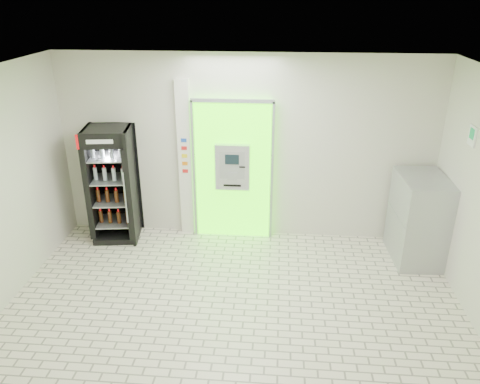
# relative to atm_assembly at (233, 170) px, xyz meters

# --- Properties ---
(ground) EXTENTS (6.00, 6.00, 0.00)m
(ground) POSITION_rel_atm_assembly_xyz_m (0.20, -2.41, -1.17)
(ground) COLOR beige
(ground) RESTS_ON ground
(room_shell) EXTENTS (6.00, 6.00, 6.00)m
(room_shell) POSITION_rel_atm_assembly_xyz_m (0.20, -2.41, 0.67)
(room_shell) COLOR beige
(room_shell) RESTS_ON ground
(atm_assembly) EXTENTS (1.30, 0.24, 2.33)m
(atm_assembly) POSITION_rel_atm_assembly_xyz_m (0.00, 0.00, 0.00)
(atm_assembly) COLOR #3FFF05
(atm_assembly) RESTS_ON ground
(pillar) EXTENTS (0.22, 0.11, 2.60)m
(pillar) POSITION_rel_atm_assembly_xyz_m (-0.78, 0.04, 0.13)
(pillar) COLOR silver
(pillar) RESTS_ON ground
(beverage_cooler) EXTENTS (0.79, 0.74, 1.89)m
(beverage_cooler) POSITION_rel_atm_assembly_xyz_m (-1.93, -0.23, -0.26)
(beverage_cooler) COLOR black
(beverage_cooler) RESTS_ON ground
(steel_cabinet) EXTENTS (0.72, 1.03, 1.33)m
(steel_cabinet) POSITION_rel_atm_assembly_xyz_m (2.86, -0.51, -0.50)
(steel_cabinet) COLOR #A4A6AB
(steel_cabinet) RESTS_ON ground
(exit_sign) EXTENTS (0.02, 0.22, 0.26)m
(exit_sign) POSITION_rel_atm_assembly_xyz_m (3.19, -1.01, 0.95)
(exit_sign) COLOR white
(exit_sign) RESTS_ON room_shell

